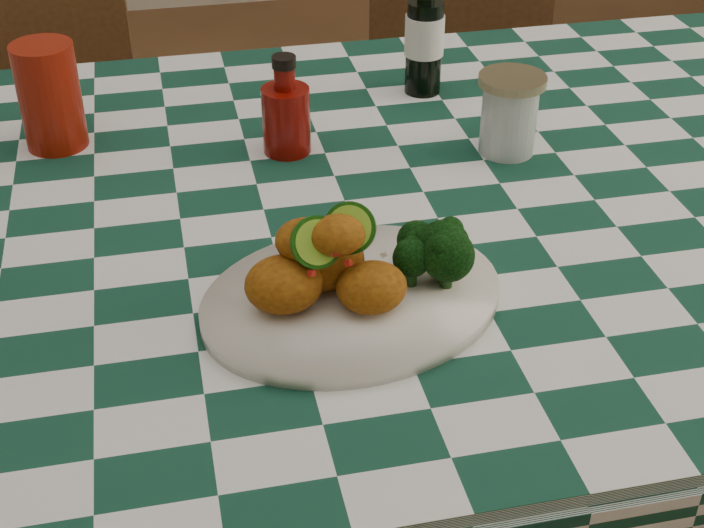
{
  "coord_description": "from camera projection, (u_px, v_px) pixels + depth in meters",
  "views": [
    {
      "loc": [
        -0.22,
        -1.04,
        1.41
      ],
      "look_at": [
        -0.04,
        -0.22,
        0.84
      ],
      "focal_mm": 50.0,
      "sensor_mm": 36.0,
      "label": 1
    }
  ],
  "objects": [
    {
      "name": "dining_table",
      "position": [
        346.0,
        429.0,
        1.45
      ],
      "size": [
        1.66,
        1.06,
        0.79
      ],
      "primitive_type": null,
      "color": "#123D2C",
      "rests_on": "ground"
    },
    {
      "name": "ketchup_bottle",
      "position": [
        286.0,
        105.0,
        1.3
      ],
      "size": [
        0.08,
        0.08,
        0.14
      ],
      "primitive_type": null,
      "rotation": [
        0.0,
        0.0,
        0.27
      ],
      "color": "#6A0A05",
      "rests_on": "dining_table"
    },
    {
      "name": "plate",
      "position": [
        352.0,
        300.0,
        1.04
      ],
      "size": [
        0.38,
        0.32,
        0.02
      ],
      "primitive_type": null,
      "rotation": [
        0.0,
        0.0,
        0.22
      ],
      "color": "silver",
      "rests_on": "dining_table"
    },
    {
      "name": "red_tumbler",
      "position": [
        50.0,
        96.0,
        1.31
      ],
      "size": [
        0.1,
        0.1,
        0.15
      ],
      "primitive_type": "cylinder",
      "rotation": [
        0.0,
        0.0,
        0.25
      ],
      "color": "maroon",
      "rests_on": "dining_table"
    },
    {
      "name": "wooden_chair_right",
      "position": [
        448.0,
        177.0,
        2.04
      ],
      "size": [
        0.49,
        0.5,
        0.82
      ],
      "primitive_type": null,
      "rotation": [
        0.0,
        0.0,
        -0.35
      ],
      "color": "#472814",
      "rests_on": "ground"
    },
    {
      "name": "broccoli_side",
      "position": [
        424.0,
        253.0,
        1.04
      ],
      "size": [
        0.09,
        0.09,
        0.06
      ],
      "primitive_type": null,
      "color": "black",
      "rests_on": "plate"
    },
    {
      "name": "beer_bottle",
      "position": [
        425.0,
        25.0,
        1.44
      ],
      "size": [
        0.08,
        0.08,
        0.21
      ],
      "primitive_type": null,
      "rotation": [
        0.0,
        0.0,
        -0.42
      ],
      "color": "black",
      "rests_on": "dining_table"
    },
    {
      "name": "mason_jar",
      "position": [
        509.0,
        114.0,
        1.31
      ],
      "size": [
        0.11,
        0.11,
        0.11
      ],
      "primitive_type": null,
      "rotation": [
        0.0,
        0.0,
        -0.31
      ],
      "color": "#B2BCBA",
      "rests_on": "dining_table"
    },
    {
      "name": "wooden_chair_left",
      "position": [
        48.0,
        200.0,
        1.96
      ],
      "size": [
        0.4,
        0.42,
        0.83
      ],
      "primitive_type": null,
      "rotation": [
        0.0,
        0.0,
        -0.06
      ],
      "color": "#472814",
      "rests_on": "ground"
    },
    {
      "name": "fried_chicken_pile",
      "position": [
        336.0,
        256.0,
        1.0
      ],
      "size": [
        0.15,
        0.11,
        0.1
      ],
      "primitive_type": null,
      "color": "#A25D0F",
      "rests_on": "plate"
    }
  ]
}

